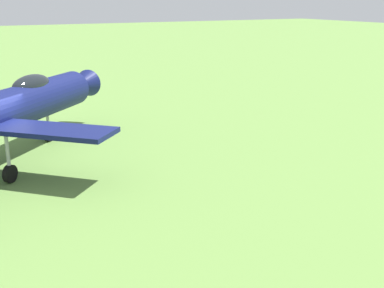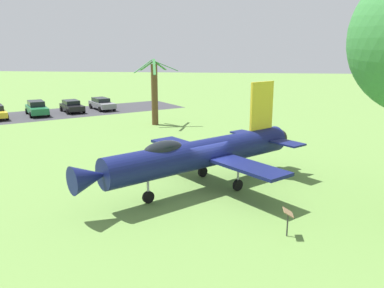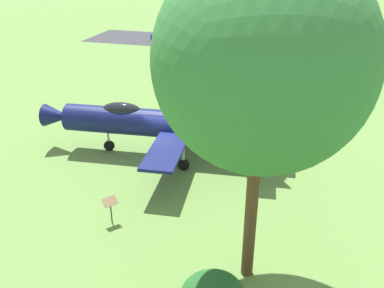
{
  "view_description": "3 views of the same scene",
  "coord_description": "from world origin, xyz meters",
  "views": [
    {
      "loc": [
        1.79,
        18.12,
        5.84
      ],
      "look_at": [
        -5.19,
        5.24,
        1.5
      ],
      "focal_mm": 46.08,
      "sensor_mm": 36.0,
      "label": 1
    },
    {
      "loc": [
        1.78,
        -20.04,
        7.37
      ],
      "look_at": [
        -0.72,
        0.89,
        2.19
      ],
      "focal_mm": 36.8,
      "sensor_mm": 36.0,
      "label": 2
    },
    {
      "loc": [
        17.73,
        -10.58,
        10.74
      ],
      "look_at": [
        3.78,
        -1.0,
        2.5
      ],
      "focal_mm": 38.7,
      "sensor_mm": 36.0,
      "label": 3
    }
  ],
  "objects": []
}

